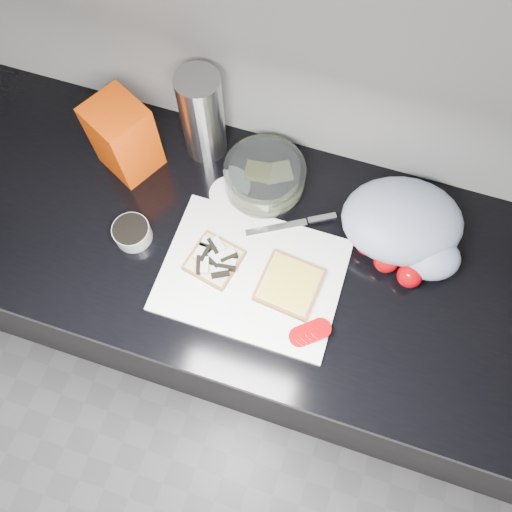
{
  "coord_description": "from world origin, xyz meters",
  "views": [
    {
      "loc": [
        0.1,
        0.76,
        1.96
      ],
      "look_at": [
        -0.03,
        1.15,
        0.95
      ],
      "focal_mm": 35.0,
      "sensor_mm": 36.0,
      "label": 1
    }
  ],
  "objects_px": {
    "cutting_board": "(252,275)",
    "bread_bag": "(124,138)",
    "glass_bowl": "(265,178)",
    "steel_canister": "(202,116)"
  },
  "relations": [
    {
      "from": "cutting_board",
      "to": "bread_bag",
      "type": "bearing_deg",
      "value": 152.18
    },
    {
      "from": "glass_bowl",
      "to": "steel_canister",
      "type": "height_order",
      "value": "steel_canister"
    },
    {
      "from": "bread_bag",
      "to": "steel_canister",
      "type": "height_order",
      "value": "steel_canister"
    },
    {
      "from": "glass_bowl",
      "to": "bread_bag",
      "type": "height_order",
      "value": "bread_bag"
    },
    {
      "from": "cutting_board",
      "to": "steel_canister",
      "type": "distance_m",
      "value": 0.38
    },
    {
      "from": "cutting_board",
      "to": "bread_bag",
      "type": "xyz_separation_m",
      "value": [
        -0.38,
        0.2,
        0.09
      ]
    },
    {
      "from": "cutting_board",
      "to": "steel_canister",
      "type": "xyz_separation_m",
      "value": [
        -0.22,
        0.3,
        0.12
      ]
    },
    {
      "from": "cutting_board",
      "to": "bread_bag",
      "type": "relative_size",
      "value": 2.05
    },
    {
      "from": "cutting_board",
      "to": "glass_bowl",
      "type": "relative_size",
      "value": 2.08
    },
    {
      "from": "bread_bag",
      "to": "glass_bowl",
      "type": "bearing_deg",
      "value": 32.69
    }
  ]
}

